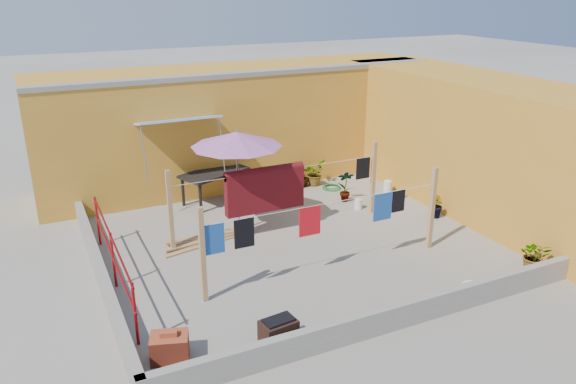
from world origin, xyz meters
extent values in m
plane|color=#9E998E|center=(0.00, 0.00, 0.00)|extent=(80.00, 80.00, 0.00)
cube|color=#C8862B|center=(0.50, 4.70, 1.60)|extent=(11.00, 2.40, 3.20)
cube|color=gray|center=(0.50, 3.65, 3.15)|extent=(11.00, 0.35, 0.12)
cube|color=#2D51B2|center=(-1.60, 3.15, 2.25)|extent=(2.00, 0.79, 0.22)
cylinder|color=gray|center=(-2.55, 2.78, 1.60)|extent=(0.03, 0.30, 1.28)
cylinder|color=gray|center=(-0.65, 2.78, 1.60)|extent=(0.03, 0.30, 1.28)
cube|color=#C8862B|center=(5.20, 0.00, 1.60)|extent=(2.40, 9.00, 3.20)
cube|color=gray|center=(0.00, -3.58, 0.22)|extent=(8.30, 0.16, 0.44)
cube|color=gray|center=(-4.08, 0.00, 0.22)|extent=(0.16, 7.30, 0.44)
cylinder|color=#9E0F15|center=(-3.85, -2.20, 0.55)|extent=(0.05, 0.05, 1.10)
cylinder|color=#9E0F15|center=(-3.85, -0.20, 0.55)|extent=(0.05, 0.05, 1.10)
cylinder|color=#9E0F15|center=(-3.85, 1.80, 0.55)|extent=(0.05, 0.05, 1.10)
cylinder|color=#9E0F15|center=(-3.85, -0.20, 1.05)|extent=(0.04, 4.20, 0.04)
cylinder|color=#9E0F15|center=(-3.85, -0.20, 0.60)|extent=(0.04, 4.20, 0.04)
cube|color=tan|center=(-2.50, -1.40, 0.90)|extent=(0.09, 0.09, 1.80)
cube|color=tan|center=(2.50, -1.40, 0.90)|extent=(0.09, 0.09, 1.80)
cube|color=tan|center=(2.50, 0.80, 0.90)|extent=(0.09, 0.09, 1.80)
cube|color=tan|center=(-2.50, 0.80, 0.90)|extent=(0.09, 0.09, 1.80)
cylinder|color=silver|center=(0.00, -1.40, 1.45)|extent=(5.00, 0.01, 0.01)
cylinder|color=silver|center=(0.00, 0.80, 1.45)|extent=(5.00, 0.01, 0.01)
cube|color=#500D12|center=(-0.37, 0.80, 1.03)|extent=(1.83, 0.22, 0.95)
cube|color=black|center=(2.19, 0.80, 1.19)|extent=(0.37, 0.02, 0.52)
cube|color=brown|center=(-0.44, 0.80, 1.21)|extent=(0.39, 0.02, 0.49)
cube|color=#1D4C9D|center=(-2.30, -1.40, 1.17)|extent=(0.42, 0.02, 0.57)
cube|color=black|center=(-1.72, -1.40, 1.17)|extent=(0.38, 0.02, 0.56)
cube|color=red|center=(-0.40, -1.40, 1.16)|extent=(0.44, 0.02, 0.59)
cube|color=#1D4C9D|center=(1.24, -1.40, 1.16)|extent=(0.42, 0.02, 0.58)
cube|color=black|center=(1.62, -1.40, 1.22)|extent=(0.30, 0.02, 0.46)
cylinder|color=gray|center=(-0.86, 1.17, 0.03)|extent=(0.36, 0.36, 0.06)
cylinder|color=gray|center=(-0.86, 1.17, 1.15)|extent=(0.04, 0.04, 2.29)
cone|color=#B662A2|center=(-0.86, 1.17, 2.17)|extent=(2.15, 2.15, 0.32)
cylinder|color=gray|center=(-0.86, 1.17, 2.35)|extent=(0.04, 0.04, 0.10)
cube|color=black|center=(-0.75, 3.20, 0.78)|extent=(1.93, 1.45, 0.07)
cube|color=black|center=(-1.33, 2.59, 0.38)|extent=(0.07, 0.07, 0.76)
cube|color=black|center=(-1.58, 3.24, 0.38)|extent=(0.07, 0.07, 0.76)
cube|color=black|center=(0.08, 3.16, 0.38)|extent=(0.07, 0.07, 0.76)
cube|color=black|center=(-0.18, 3.81, 0.38)|extent=(0.07, 0.07, 0.76)
cube|color=#A83D26|center=(-3.49, -2.78, 0.20)|extent=(0.66, 0.56, 0.41)
cube|color=#A53A26|center=(-3.49, -2.78, 0.45)|extent=(0.28, 0.20, 0.08)
cube|color=tan|center=(-1.80, 0.76, 0.02)|extent=(1.93, 0.53, 0.04)
cube|color=tan|center=(-1.72, 0.88, 0.06)|extent=(1.94, 0.37, 0.04)
cube|color=tan|center=(-1.64, 1.00, 0.11)|extent=(1.94, 0.17, 0.04)
cube|color=black|center=(-1.88, -3.20, 0.23)|extent=(0.59, 0.43, 0.46)
cube|color=black|center=(-1.88, -3.20, 0.48)|extent=(0.49, 0.33, 0.04)
cylinder|color=silver|center=(2.11, -3.20, 0.03)|extent=(0.45, 0.45, 0.06)
torus|color=silver|center=(2.11, -3.20, 0.06)|extent=(0.48, 0.48, 0.05)
cylinder|color=silver|center=(3.70, 1.83, 0.15)|extent=(0.22, 0.22, 0.31)
cylinder|color=silver|center=(3.70, 1.83, 0.33)|extent=(0.06, 0.06, 0.05)
cylinder|color=silver|center=(2.31, 1.12, 0.13)|extent=(0.19, 0.19, 0.26)
cylinder|color=silver|center=(2.31, 1.12, 0.28)|extent=(0.05, 0.05, 0.04)
torus|color=#186D26|center=(2.46, 2.71, 0.02)|extent=(0.52, 0.52, 0.04)
torus|color=#186D26|center=(2.46, 2.71, 0.06)|extent=(0.44, 0.44, 0.04)
imported|color=#1B5E1D|center=(2.16, 3.20, 0.35)|extent=(0.83, 0.83, 0.70)
imported|color=#1B5E1D|center=(1.80, 3.20, 0.31)|extent=(0.44, 0.44, 0.61)
imported|color=#1B5E1D|center=(2.30, 1.73, 0.42)|extent=(0.53, 0.44, 0.85)
imported|color=#1B5E1D|center=(3.70, -0.19, 0.33)|extent=(0.39, 0.44, 0.65)
imported|color=#1B5E1D|center=(3.70, -3.11, 0.32)|extent=(0.76, 0.75, 0.63)
camera|label=1|loc=(-4.94, -9.93, 5.33)|focal=35.00mm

